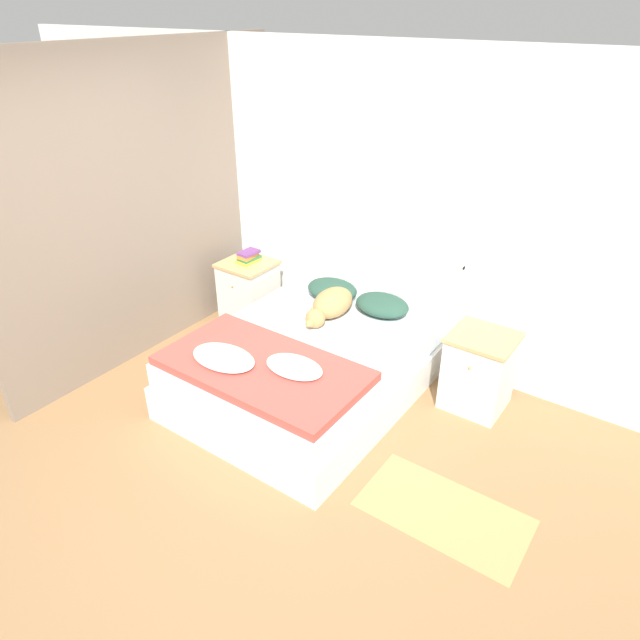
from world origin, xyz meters
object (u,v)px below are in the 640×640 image
nightstand_right (478,371)px  pillow_left (332,289)px  pillow_right (382,305)px  book_stack (248,257)px  bed (306,368)px  nightstand_left (249,292)px  dog (331,305)px

nightstand_right → pillow_left: 1.44m
pillow_left → pillow_right: (0.50, 0.00, 0.00)m
pillow_right → book_stack: book_stack is taller
bed → nightstand_left: nightstand_left is taller
nightstand_left → nightstand_right: size_ratio=1.00×
pillow_right → bed: bearing=-108.9°
bed → nightstand_right: 1.33m
nightstand_right → pillow_right: 0.95m
bed → pillow_left: 0.84m
nightstand_left → dog: 1.15m
nightstand_left → pillow_right: size_ratio=1.34×
dog → nightstand_left: bearing=169.4°
bed → pillow_right: 0.84m
pillow_right → dog: dog is taller
nightstand_right → book_stack: 2.36m
nightstand_right → pillow_left: bearing=176.4°
dog → book_stack: 1.12m
pillow_right → pillow_left: bearing=180.0°
dog → book_stack: book_stack is taller
nightstand_left → pillow_left: (0.91, 0.09, 0.25)m
nightstand_right → dog: bearing=-170.5°
book_stack → dog: bearing=-12.0°
pillow_right → dog: bearing=-137.4°
dog → pillow_right: bearing=42.6°
nightstand_left → book_stack: bearing=94.5°
nightstand_right → dog: 1.28m
nightstand_left → book_stack: size_ratio=2.74×
nightstand_right → book_stack: book_stack is taller
nightstand_left → nightstand_right: bearing=0.0°
nightstand_left → dog: (1.09, -0.21, 0.28)m
pillow_right → dog: (-0.32, -0.29, 0.03)m
bed → dog: 0.57m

